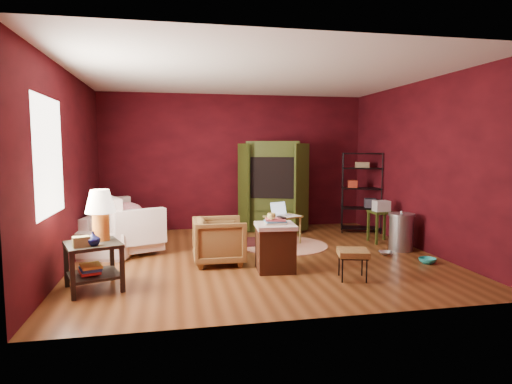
{
  "coord_description": "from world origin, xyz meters",
  "views": [
    {
      "loc": [
        -1.29,
        -6.44,
        1.71
      ],
      "look_at": [
        0.0,
        0.2,
        1.0
      ],
      "focal_mm": 30.0,
      "sensor_mm": 36.0,
      "label": 1
    }
  ],
  "objects_px": {
    "laptop_desk": "(283,219)",
    "tv_armoire": "(273,184)",
    "side_table": "(97,230)",
    "sofa": "(123,223)",
    "hamper": "(275,246)",
    "armchair": "(219,238)",
    "wire_shelving": "(362,189)"
  },
  "relations": [
    {
      "from": "laptop_desk",
      "to": "tv_armoire",
      "type": "xyz_separation_m",
      "value": [
        0.12,
        1.23,
        0.5
      ]
    },
    {
      "from": "side_table",
      "to": "laptop_desk",
      "type": "bearing_deg",
      "value": 33.75
    },
    {
      "from": "sofa",
      "to": "laptop_desk",
      "type": "height_order",
      "value": "sofa"
    },
    {
      "from": "sofa",
      "to": "hamper",
      "type": "height_order",
      "value": "sofa"
    },
    {
      "from": "tv_armoire",
      "to": "side_table",
      "type": "bearing_deg",
      "value": -115.13
    },
    {
      "from": "side_table",
      "to": "tv_armoire",
      "type": "height_order",
      "value": "tv_armoire"
    },
    {
      "from": "armchair",
      "to": "wire_shelving",
      "type": "distance_m",
      "value": 3.59
    },
    {
      "from": "side_table",
      "to": "hamper",
      "type": "bearing_deg",
      "value": 7.39
    },
    {
      "from": "sofa",
      "to": "tv_armoire",
      "type": "distance_m",
      "value": 3.07
    },
    {
      "from": "side_table",
      "to": "sofa",
      "type": "bearing_deg",
      "value": 88.86
    },
    {
      "from": "sofa",
      "to": "laptop_desk",
      "type": "relative_size",
      "value": 2.88
    },
    {
      "from": "armchair",
      "to": "side_table",
      "type": "relative_size",
      "value": 0.62
    },
    {
      "from": "sofa",
      "to": "hamper",
      "type": "relative_size",
      "value": 2.79
    },
    {
      "from": "laptop_desk",
      "to": "wire_shelving",
      "type": "bearing_deg",
      "value": -0.97
    },
    {
      "from": "hamper",
      "to": "laptop_desk",
      "type": "relative_size",
      "value": 1.03
    },
    {
      "from": "side_table",
      "to": "tv_armoire",
      "type": "relative_size",
      "value": 0.65
    },
    {
      "from": "sofa",
      "to": "side_table",
      "type": "relative_size",
      "value": 1.75
    },
    {
      "from": "armchair",
      "to": "tv_armoire",
      "type": "distance_m",
      "value": 2.74
    },
    {
      "from": "laptop_desk",
      "to": "wire_shelving",
      "type": "distance_m",
      "value": 2.01
    },
    {
      "from": "hamper",
      "to": "wire_shelving",
      "type": "height_order",
      "value": "wire_shelving"
    },
    {
      "from": "hamper",
      "to": "tv_armoire",
      "type": "xyz_separation_m",
      "value": [
        0.64,
        2.81,
        0.61
      ]
    },
    {
      "from": "tv_armoire",
      "to": "armchair",
      "type": "bearing_deg",
      "value": -102.44
    },
    {
      "from": "laptop_desk",
      "to": "tv_armoire",
      "type": "distance_m",
      "value": 1.34
    },
    {
      "from": "sofa",
      "to": "wire_shelving",
      "type": "bearing_deg",
      "value": -71.35
    },
    {
      "from": "side_table",
      "to": "hamper",
      "type": "distance_m",
      "value": 2.34
    },
    {
      "from": "laptop_desk",
      "to": "wire_shelving",
      "type": "xyz_separation_m",
      "value": [
        1.83,
        0.72,
        0.43
      ]
    },
    {
      "from": "armchair",
      "to": "wire_shelving",
      "type": "relative_size",
      "value": 0.47
    },
    {
      "from": "hamper",
      "to": "wire_shelving",
      "type": "xyz_separation_m",
      "value": [
        2.34,
        2.3,
        0.54
      ]
    },
    {
      "from": "sofa",
      "to": "hamper",
      "type": "bearing_deg",
      "value": -116.64
    },
    {
      "from": "side_table",
      "to": "laptop_desk",
      "type": "xyz_separation_m",
      "value": [
        2.81,
        1.88,
        -0.27
      ]
    },
    {
      "from": "laptop_desk",
      "to": "hamper",
      "type": "bearing_deg",
      "value": -130.69
    },
    {
      "from": "tv_armoire",
      "to": "wire_shelving",
      "type": "xyz_separation_m",
      "value": [
        1.71,
        -0.51,
        -0.08
      ]
    }
  ]
}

